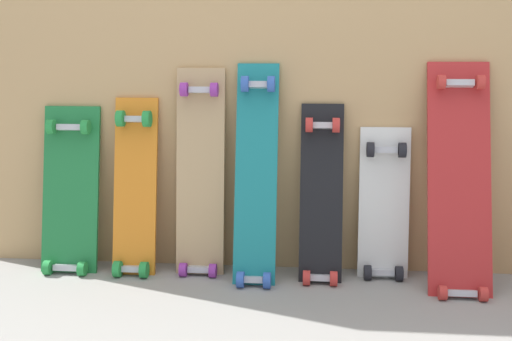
{
  "coord_description": "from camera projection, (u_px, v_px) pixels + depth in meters",
  "views": [
    {
      "loc": [
        0.23,
        -2.47,
        0.89
      ],
      "look_at": [
        0.0,
        -0.07,
        0.44
      ],
      "focal_mm": 43.58,
      "sensor_mm": 36.0,
      "label": 1
    }
  ],
  "objects": [
    {
      "name": "ground_plane",
      "position": [
        258.0,
        270.0,
        2.6
      ],
      "size": [
        12.0,
        12.0,
        0.0
      ],
      "primitive_type": "plane",
      "color": "gray"
    },
    {
      "name": "plywood_wall_panel",
      "position": [
        259.0,
        52.0,
        2.51
      ],
      "size": [
        2.47,
        0.04,
        1.8
      ],
      "primitive_type": "cube",
      "color": "tan",
      "rests_on": "ground"
    },
    {
      "name": "skateboard_green",
      "position": [
        70.0,
        197.0,
        2.58
      ],
      "size": [
        0.24,
        0.21,
        0.75
      ],
      "color": "#1E7238",
      "rests_on": "ground"
    },
    {
      "name": "skateboard_orange",
      "position": [
        135.0,
        194.0,
        2.55
      ],
      "size": [
        0.18,
        0.22,
        0.78
      ],
      "color": "orange",
      "rests_on": "ground"
    },
    {
      "name": "skateboard_natural",
      "position": [
        200.0,
        180.0,
        2.53
      ],
      "size": [
        0.2,
        0.18,
        0.9
      ],
      "color": "tan",
      "rests_on": "ground"
    },
    {
      "name": "skateboard_teal",
      "position": [
        257.0,
        182.0,
        2.45
      ],
      "size": [
        0.17,
        0.28,
        0.92
      ],
      "color": "#197A7F",
      "rests_on": "ground"
    },
    {
      "name": "skateboard_black",
      "position": [
        321.0,
        201.0,
        2.47
      ],
      "size": [
        0.17,
        0.23,
        0.77
      ],
      "color": "black",
      "rests_on": "ground"
    },
    {
      "name": "skateboard_white",
      "position": [
        384.0,
        211.0,
        2.5
      ],
      "size": [
        0.2,
        0.15,
        0.67
      ],
      "color": "silver",
      "rests_on": "ground"
    },
    {
      "name": "skateboard_red",
      "position": [
        459.0,
        187.0,
        2.36
      ],
      "size": [
        0.23,
        0.33,
        0.94
      ],
      "color": "#B22626",
      "rests_on": "ground"
    }
  ]
}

